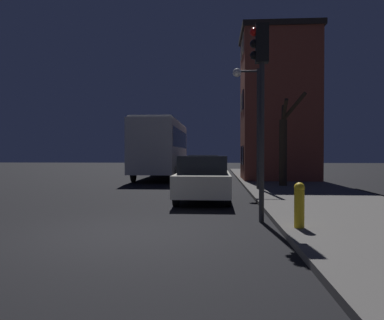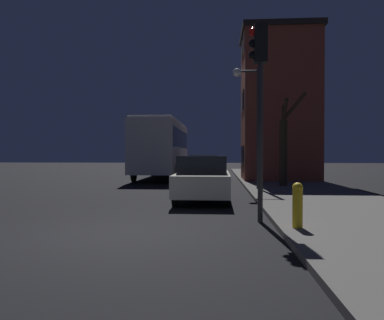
# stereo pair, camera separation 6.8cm
# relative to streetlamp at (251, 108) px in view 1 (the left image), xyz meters

# --- Properties ---
(ground_plane) EXTENTS (120.00, 120.00, 0.00)m
(ground_plane) POSITION_rel_streetlamp_xyz_m (-3.45, -8.66, -3.53)
(ground_plane) COLOR black
(brick_building) EXTENTS (4.41, 4.00, 8.63)m
(brick_building) POSITION_rel_streetlamp_xyz_m (2.13, 6.13, 0.93)
(brick_building) COLOR brown
(brick_building) RESTS_ON sidewalk
(streetlamp) EXTENTS (1.15, 0.37, 5.11)m
(streetlamp) POSITION_rel_streetlamp_xyz_m (0.00, 0.00, 0.00)
(streetlamp) COLOR #28282B
(streetlamp) RESTS_ON sidewalk
(traffic_light) EXTENTS (0.43, 0.24, 4.62)m
(traffic_light) POSITION_rel_streetlamp_xyz_m (-0.42, -7.15, -0.23)
(traffic_light) COLOR #28282B
(traffic_light) RESTS_ON ground
(bare_tree) EXTENTS (1.10, 1.76, 4.23)m
(bare_tree) POSITION_rel_streetlamp_xyz_m (1.67, 1.56, -1.46)
(bare_tree) COLOR #2D2319
(bare_tree) RESTS_ON sidewalk
(bus) EXTENTS (2.51, 9.37, 3.66)m
(bus) POSITION_rel_streetlamp_xyz_m (-5.02, 7.97, -1.36)
(bus) COLOR beige
(bus) RESTS_ON ground
(car_near_lane) EXTENTS (1.76, 4.40, 1.53)m
(car_near_lane) POSITION_rel_streetlamp_xyz_m (-1.90, -3.28, -2.75)
(car_near_lane) COLOR beige
(car_near_lane) RESTS_ON ground
(car_mid_lane) EXTENTS (1.88, 4.31, 1.53)m
(car_mid_lane) POSITION_rel_streetlamp_xyz_m (-2.23, 5.96, -2.75)
(car_mid_lane) COLOR black
(car_mid_lane) RESTS_ON ground
(fire_hydrant) EXTENTS (0.21, 0.21, 0.91)m
(fire_hydrant) POSITION_rel_streetlamp_xyz_m (0.20, -8.45, -2.93)
(fire_hydrant) COLOR gold
(fire_hydrant) RESTS_ON sidewalk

